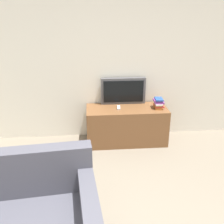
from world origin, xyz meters
The scene contains 5 objects.
wall_back centered at (0.00, 3.03, 1.30)m, with size 9.00×0.06×2.60m.
tv_stand centered at (0.45, 2.71, 0.30)m, with size 1.29×0.55×0.60m.
television centered at (0.42, 2.94, 0.81)m, with size 0.73×0.09×0.44m.
book_stack centered at (0.95, 2.67, 0.68)m, with size 0.17×0.21×0.16m.
remote_on_stand centered at (0.32, 2.71, 0.61)m, with size 0.06×0.17×0.02m.
Camera 1 is at (-0.11, -1.18, 2.09)m, focal length 42.00 mm.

